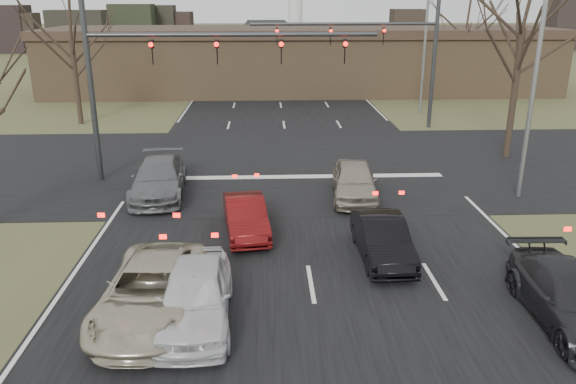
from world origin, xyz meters
The scene contains 17 objects.
ground centered at (0.00, 0.00, 0.00)m, with size 360.00×360.00×0.00m, color #464B28.
road_main centered at (0.00, 60.00, 0.01)m, with size 14.00×300.00×0.02m, color black.
road_cross centered at (0.00, 15.00, 0.01)m, with size 200.00×14.00×0.02m, color black.
building centered at (2.00, 38.00, 2.67)m, with size 42.40×10.40×5.30m.
mast_arm_near centered at (-5.23, 13.00, 5.07)m, with size 12.12×0.24×8.00m.
mast_arm_far centered at (6.18, 23.00, 5.02)m, with size 11.12×0.24×8.00m.
streetlight_right_near centered at (8.82, 10.00, 5.59)m, with size 2.34×0.25×10.00m.
streetlight_right_far centered at (9.32, 27.00, 5.59)m, with size 2.34×0.25×10.00m.
tree_left_far centered at (-13.00, 25.00, 7.34)m, with size 5.70×5.70×9.50m.
tree_right_far centered at (15.00, 35.00, 6.96)m, with size 5.40×5.40×9.00m.
car_silver_suv centered at (-4.12, 1.53, 0.70)m, with size 2.32×5.04×1.40m, color #BFB59A.
car_white_sedan centered at (-3.00, 1.23, 0.75)m, with size 1.76×4.37×1.49m, color silver.
car_black_hatch centered at (2.31, 4.61, 0.65)m, with size 1.37×3.93×1.29m, color black.
car_charcoal_sedan centered at (6.20, 0.80, 0.67)m, with size 1.89×4.65×1.35m, color black.
car_grey_ahead centered at (-5.54, 10.80, 0.73)m, with size 2.04×5.01×1.45m, color slate.
car_red_ahead centered at (-1.92, 6.73, 0.62)m, with size 1.31×3.77×1.24m, color #5C0D0D.
car_silver_ahead centered at (2.31, 10.11, 0.73)m, with size 1.72×4.28×1.46m, color #A19582.
Camera 1 is at (-1.25, -11.01, 7.60)m, focal length 35.00 mm.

